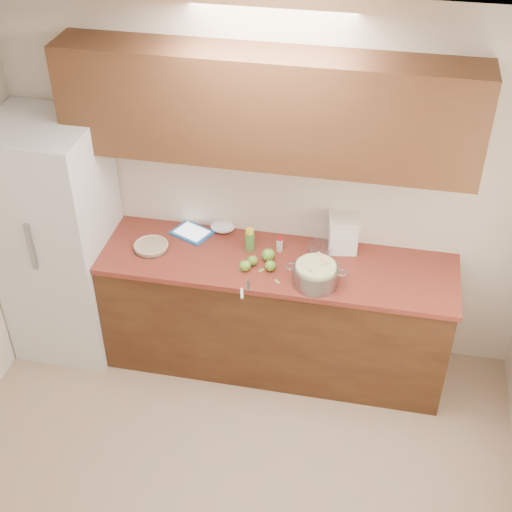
% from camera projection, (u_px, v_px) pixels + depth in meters
% --- Properties ---
extents(room_shell, '(3.60, 3.60, 3.60)m').
position_uv_depth(room_shell, '(202.00, 377.00, 3.42)').
color(room_shell, tan).
rests_on(room_shell, ground).
extents(counter_run, '(2.64, 0.68, 0.92)m').
position_uv_depth(counter_run, '(261.00, 310.00, 5.08)').
color(counter_run, '#543117').
rests_on(counter_run, ground).
extents(upper_cabinets, '(2.60, 0.34, 0.70)m').
position_uv_depth(upper_cabinets, '(266.00, 108.00, 4.31)').
color(upper_cabinets, '#512E18').
rests_on(upper_cabinets, room_shell).
extents(fridge, '(0.70, 0.70, 1.80)m').
position_uv_depth(fridge, '(60.00, 240.00, 5.02)').
color(fridge, silver).
rests_on(fridge, ground).
extents(pie, '(0.25, 0.25, 0.04)m').
position_uv_depth(pie, '(151.00, 246.00, 4.89)').
color(pie, silver).
rests_on(pie, counter_run).
extents(colander, '(0.40, 0.30, 0.15)m').
position_uv_depth(colander, '(316.00, 275.00, 4.56)').
color(colander, gray).
rests_on(colander, counter_run).
extents(flour_canister, '(0.23, 0.23, 0.25)m').
position_uv_depth(flour_canister, '(343.00, 233.00, 4.83)').
color(flour_canister, white).
rests_on(flour_canister, counter_run).
extents(tablet, '(0.32, 0.29, 0.02)m').
position_uv_depth(tablet, '(192.00, 233.00, 5.04)').
color(tablet, blue).
rests_on(tablet, counter_run).
extents(paring_knife, '(0.06, 0.19, 0.02)m').
position_uv_depth(paring_knife, '(243.00, 292.00, 4.51)').
color(paring_knife, gray).
rests_on(paring_knife, counter_run).
extents(lemon_bottle, '(0.06, 0.06, 0.17)m').
position_uv_depth(lemon_bottle, '(250.00, 240.00, 4.85)').
color(lemon_bottle, '#4C8C38').
rests_on(lemon_bottle, counter_run).
extents(cinnamon_shaker, '(0.04, 0.04, 0.11)m').
position_uv_depth(cinnamon_shaker, '(280.00, 244.00, 4.86)').
color(cinnamon_shaker, beige).
rests_on(cinnamon_shaker, counter_run).
extents(vanilla_bottle, '(0.03, 0.03, 0.08)m').
position_uv_depth(vanilla_bottle, '(248.00, 238.00, 4.93)').
color(vanilla_bottle, black).
rests_on(vanilla_bottle, counter_run).
extents(mixing_bowl, '(0.18, 0.18, 0.07)m').
position_uv_depth(mixing_bowl, '(320.00, 249.00, 4.84)').
color(mixing_bowl, silver).
rests_on(mixing_bowl, counter_run).
extents(paper_towel, '(0.21, 0.19, 0.07)m').
position_uv_depth(paper_towel, '(223.00, 227.00, 5.05)').
color(paper_towel, white).
rests_on(paper_towel, counter_run).
extents(apple_left, '(0.07, 0.07, 0.08)m').
position_uv_depth(apple_left, '(253.00, 260.00, 4.74)').
color(apple_left, '#6A9E2F').
rests_on(apple_left, counter_run).
extents(apple_center, '(0.09, 0.09, 0.10)m').
position_uv_depth(apple_center, '(268.00, 255.00, 4.77)').
color(apple_center, '#6A9E2F').
rests_on(apple_center, counter_run).
extents(apple_front, '(0.08, 0.08, 0.09)m').
position_uv_depth(apple_front, '(245.00, 266.00, 4.69)').
color(apple_front, '#6A9E2F').
rests_on(apple_front, counter_run).
extents(apple_extra, '(0.07, 0.07, 0.09)m').
position_uv_depth(apple_extra, '(270.00, 266.00, 4.69)').
color(apple_extra, '#6A9E2F').
rests_on(apple_extra, counter_run).
extents(peel_a, '(0.05, 0.05, 0.00)m').
position_uv_depth(peel_a, '(248.00, 264.00, 4.76)').
color(peel_a, '#8EB457').
rests_on(peel_a, counter_run).
extents(peel_b, '(0.04, 0.04, 0.00)m').
position_uv_depth(peel_b, '(261.00, 270.00, 4.71)').
color(peel_b, '#8EB457').
rests_on(peel_b, counter_run).
extents(peel_c, '(0.04, 0.04, 0.00)m').
position_uv_depth(peel_c, '(241.00, 269.00, 4.72)').
color(peel_c, '#8EB457').
rests_on(peel_c, counter_run).
extents(peel_d, '(0.04, 0.04, 0.00)m').
position_uv_depth(peel_d, '(277.00, 281.00, 4.61)').
color(peel_d, '#8EB457').
rests_on(peel_d, counter_run).
extents(peel_e, '(0.04, 0.04, 0.00)m').
position_uv_depth(peel_e, '(241.00, 270.00, 4.71)').
color(peel_e, '#8EB457').
rests_on(peel_e, counter_run).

